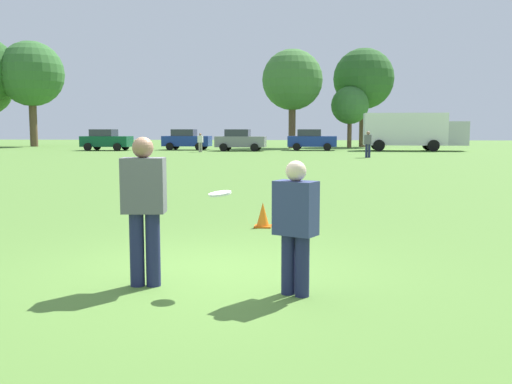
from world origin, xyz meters
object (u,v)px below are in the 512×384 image
(traffic_cone, at_px, (263,215))
(bystander_sideline_watcher, at_px, (200,141))
(player_thrower, at_px, (144,203))
(player_defender, at_px, (296,221))
(box_truck, at_px, (412,130))
(parked_car_near_left, at_px, (106,140))
(frisbee, at_px, (220,194))
(parked_car_mid_right, at_px, (312,140))
(bystander_far_jogger, at_px, (368,143))
(parked_car_mid_left, at_px, (186,139))
(parked_car_center, at_px, (240,140))

(traffic_cone, xyz_separation_m, bystander_sideline_watcher, (-7.96, 34.78, 0.63))
(player_thrower, height_order, player_defender, player_thrower)
(traffic_cone, bearing_deg, box_truck, 76.46)
(parked_car_near_left, xyz_separation_m, box_truck, (26.18, 1.78, 0.83))
(frisbee, distance_m, parked_car_mid_right, 43.61)
(parked_car_mid_right, height_order, bystander_sideline_watcher, parked_car_mid_right)
(traffic_cone, distance_m, bystander_far_jogger, 27.41)
(parked_car_mid_left, bearing_deg, box_truck, -0.65)
(parked_car_center, bearing_deg, bystander_far_jogger, -47.33)
(traffic_cone, height_order, parked_car_mid_left, parked_car_mid_left)
(parked_car_near_left, xyz_separation_m, bystander_sideline_watcher, (8.77, -2.62, -0.06))
(player_defender, xyz_separation_m, parked_car_near_left, (-17.48, 41.86, 0.07))
(parked_car_mid_left, height_order, box_truck, box_truck)
(player_defender, bearing_deg, bystander_far_jogger, 83.04)
(traffic_cone, xyz_separation_m, parked_car_near_left, (-16.74, 37.40, 0.69))
(parked_car_center, bearing_deg, parked_car_near_left, -179.47)
(player_defender, bearing_deg, parked_car_mid_right, 89.72)
(player_thrower, relative_size, bystander_sideline_watcher, 1.17)
(traffic_cone, bearing_deg, player_defender, -80.57)
(parked_car_center, height_order, box_truck, box_truck)
(player_defender, relative_size, parked_car_center, 0.36)
(frisbee, xyz_separation_m, parked_car_near_left, (-16.59, 41.64, -0.20))
(parked_car_center, relative_size, box_truck, 0.50)
(parked_car_center, height_order, bystander_sideline_watcher, parked_car_center)
(box_truck, bearing_deg, bystander_far_jogger, -111.74)
(parked_car_mid_left, distance_m, parked_car_center, 5.38)
(traffic_cone, xyz_separation_m, parked_car_mid_left, (-10.13, 39.41, 0.69))
(player_thrower, xyz_separation_m, bystander_sideline_watcher, (-6.91, 39.02, -0.15))
(parked_car_center, bearing_deg, parked_car_mid_right, 16.96)
(frisbee, xyz_separation_m, traffic_cone, (0.15, 4.24, -0.90))
(frisbee, bearing_deg, traffic_cone, 87.99)
(parked_car_near_left, height_order, bystander_far_jogger, parked_car_near_left)
(parked_car_mid_right, distance_m, bystander_sideline_watcher, 10.02)
(parked_car_near_left, distance_m, parked_car_mid_right, 17.80)
(frisbee, bearing_deg, player_defender, -13.89)
(bystander_far_jogger, bearing_deg, player_thrower, -100.23)
(parked_car_mid_right, distance_m, bystander_far_jogger, 12.86)
(parked_car_mid_right, bearing_deg, player_thrower, -92.64)
(frisbee, xyz_separation_m, parked_car_center, (-4.94, 41.75, -0.20))
(parked_car_near_left, height_order, parked_car_center, same)
(parked_car_mid_left, distance_m, bystander_far_jogger, 19.24)
(parked_car_near_left, relative_size, box_truck, 0.50)
(frisbee, xyz_separation_m, bystander_far_jogger, (4.73, 31.26, -0.16))
(parked_car_center, distance_m, bystander_sideline_watcher, 3.97)
(parked_car_mid_left, xyz_separation_m, box_truck, (19.56, -0.22, 0.83))
(player_thrower, distance_m, parked_car_near_left, 44.50)
(player_defender, distance_m, parked_car_mid_right, 43.82)
(frisbee, distance_m, parked_car_near_left, 44.83)
(player_defender, height_order, parked_car_near_left, parked_car_near_left)
(bystander_sideline_watcher, bearing_deg, parked_car_center, 43.50)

